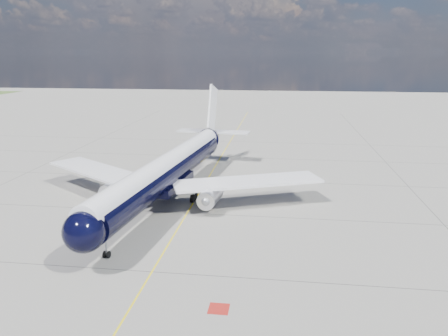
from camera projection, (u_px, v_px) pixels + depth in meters
The scene contains 4 objects.
ground at pixel (213, 171), 72.76m from camera, with size 320.00×320.00×0.00m, color gray.
taxiway_centerline at pixel (208, 179), 67.97m from camera, with size 0.16×160.00×0.01m, color yellow.
red_marking at pixel (219, 309), 33.57m from camera, with size 1.60×1.60×0.01m, color maroon.
main_airliner at pixel (170, 169), 57.31m from camera, with size 39.45×48.27×13.95m.
Camera 1 is at (11.08, -39.36, 19.09)m, focal length 35.00 mm.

